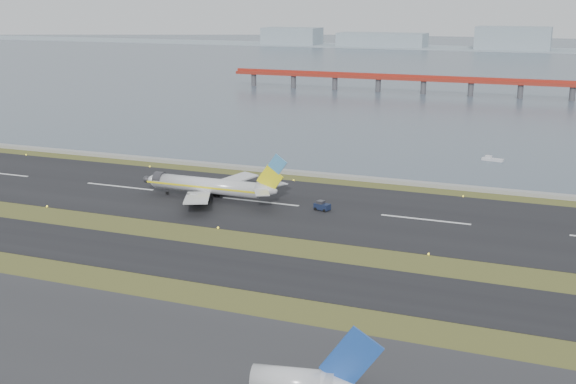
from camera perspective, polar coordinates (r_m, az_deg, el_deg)
name	(u,v)px	position (r m, az deg, el deg)	size (l,w,h in m)	color
ground	(201,239)	(148.57, -6.85, -3.73)	(1000.00, 1000.00, 0.00)	#3A4D1B
apron_strip	(9,360)	(107.26, -21.15, -12.30)	(1000.00, 50.00, 0.10)	#2D2D30
taxiway_strip	(171,258)	(138.74, -9.20, -5.17)	(1000.00, 18.00, 0.10)	black
runway_strip	(260,202)	(174.30, -2.21, -0.79)	(1000.00, 45.00, 0.10)	black
seawall	(303,173)	(201.13, 1.21, 1.50)	(1000.00, 2.50, 1.00)	gray
bay_water	(481,62)	(589.35, 15.03, 9.87)	(1400.00, 800.00, 1.30)	#455262
red_pier	(471,82)	(378.69, 14.28, 8.45)	(260.00, 5.00, 10.20)	#A0281B
far_shoreline	(517,43)	(746.65, 17.62, 11.12)	(1400.00, 80.00, 60.50)	#91A1AB
airliner	(211,186)	(176.27, -6.07, 0.47)	(38.52, 32.89, 12.80)	silver
pushback_tug	(322,206)	(167.12, 2.70, -1.11)	(4.00, 2.93, 2.30)	#141E39
second_airliner_tail	(309,382)	(89.73, 1.69, -14.75)	(15.94, 13.03, 9.86)	silver
workboat_near	(492,159)	(227.34, 15.82, 2.50)	(6.62, 3.07, 1.55)	silver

